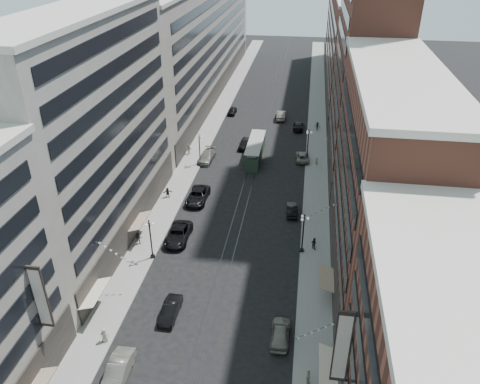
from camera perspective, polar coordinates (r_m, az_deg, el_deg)
The scene contains 36 objects.
ground at distance 85.26m, azimuth 1.94°, elevation 4.43°, with size 220.00×220.00×0.00m, color black.
sidewalk_west at distance 95.96m, azimuth -3.94°, elevation 7.36°, with size 4.00×180.00×0.15m, color gray.
sidewalk_east at distance 94.00m, azimuth 9.38°, elevation 6.55°, with size 4.00×180.00×0.15m, color gray.
rail_west at distance 94.44m, azimuth 2.23°, elevation 7.00°, with size 0.12×180.00×0.02m, color #2D2D33.
rail_east at distance 94.31m, azimuth 3.08°, elevation 6.94°, with size 0.12×180.00×0.02m, color #2D2D33.
building_west_mid at distance 60.14m, azimuth -17.44°, elevation 6.58°, with size 8.00×36.00×28.00m, color gray.
building_west_far at distance 117.94m, azimuth -4.43°, elevation 18.09°, with size 8.00×90.00×26.00m, color gray.
building_east_mid at distance 51.55m, azimuth 16.91°, elevation 0.30°, with size 8.00×30.00×24.00m, color brown.
building_east_tower at distance 74.84m, azimuth 15.47°, elevation 16.86°, with size 8.00×26.00×42.00m, color brown.
building_east_far at distance 124.46m, azimuth 12.81°, elevation 17.62°, with size 8.00×72.00×24.00m, color brown.
lamppost_sw_far at distance 58.35m, azimuth -10.84°, elevation -5.51°, with size 1.03×1.14×5.52m.
lamppost_sw_mid at distance 80.96m, azimuth -4.95°, elevation 5.33°, with size 1.03×1.14×5.52m.
lamppost_se_far at distance 58.88m, azimuth 7.70°, elevation -4.86°, with size 1.03×1.14×5.52m.
lamppost_se_mid at distance 83.58m, azimuth 8.28°, elevation 5.92°, with size 1.03×1.14×5.52m.
streetcar at distance 83.69m, azimuth 1.87°, elevation 5.05°, with size 2.58×11.64×3.22m.
car_1 at distance 46.92m, azimuth -14.69°, elevation -20.38°, with size 1.83×5.25×1.73m, color slate.
car_2 at distance 62.42m, azimuth -7.54°, elevation -5.13°, with size 2.84×6.15×1.71m, color black.
car_4 at distance 48.89m, azimuth 4.93°, elevation -16.77°, with size 1.89×4.69×1.60m, color slate.
car_5 at distance 51.61m, azimuth -8.48°, elevation -14.05°, with size 1.59×4.56×1.50m, color black.
pedestrian_1 at distance 50.17m, azimuth -16.22°, elevation -16.40°, with size 0.79×0.43×1.62m, color #A49F88.
pedestrian_2 at distance 62.22m, azimuth -12.26°, elevation -5.57°, with size 0.83×0.46×1.71m, color black.
pedestrian_4 at distance 45.45m, azimuth 8.30°, elevation -21.39°, with size 0.98×0.45×1.68m, color #BCB79C.
car_7 at distance 70.80m, azimuth -5.18°, elevation -0.47°, with size 2.85×6.19×1.72m, color black.
car_8 at distance 83.27m, azimuth -4.08°, elevation 4.36°, with size 2.34×5.75×1.67m, color #66645B.
car_9 at distance 105.40m, azimuth -0.96°, elevation 9.85°, with size 1.64×4.09×1.39m, color black.
car_10 at distance 67.81m, azimuth 6.34°, elevation -2.14°, with size 1.50×4.31×1.42m, color black.
car_11 at distance 83.99m, azimuth 7.61°, elevation 4.28°, with size 2.26×4.91×1.36m, color slate.
car_12 at distance 97.57m, azimuth 7.12°, elevation 8.00°, with size 2.05×5.05×1.47m, color black.
car_13 at distance 88.19m, azimuth 0.58°, elevation 5.92°, with size 1.96×4.88×1.66m, color black.
car_14 at distance 102.75m, azimuth 5.03°, elevation 9.32°, with size 1.85×5.31×1.75m, color #67635B.
pedestrian_5 at distance 72.17m, azimuth -8.82°, elevation -0.04°, with size 1.43×0.41×1.55m, color black.
pedestrian_6 at distance 85.76m, azimuth -6.24°, elevation 5.23°, with size 1.12×0.51×1.91m, color #A69D8A.
pedestrian_7 at distance 60.83m, azimuth 9.00°, elevation -6.18°, with size 0.77×0.43×1.59m, color black.
pedestrian_8 at distance 81.79m, azimuth 9.27°, elevation 3.74°, with size 0.68×0.45×1.86m, color #AEA990.
pedestrian_9 at distance 97.20m, azimuth 9.40°, elevation 7.91°, with size 1.08×0.45×1.67m, color black.
pedestrian_extra_1 at distance 47.06m, azimuth 10.83°, elevation -19.41°, with size 1.04×0.43×1.61m, color #A6A08A.
Camera 1 is at (8.50, -16.83, 35.99)m, focal length 35.00 mm.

